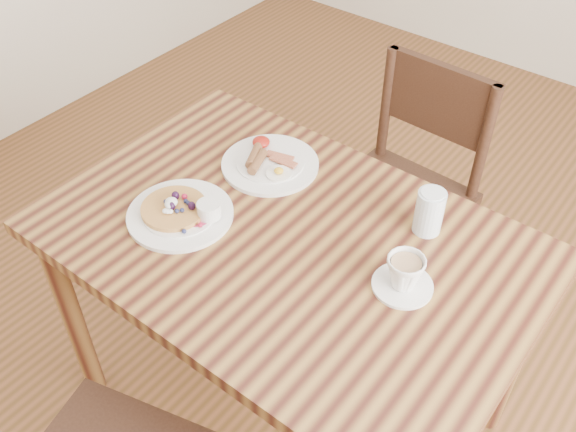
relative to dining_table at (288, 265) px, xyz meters
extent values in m
plane|color=#583919|center=(0.00, 0.00, -0.65)|extent=(5.00, 5.00, 0.00)
cube|color=olive|center=(0.00, 0.00, 0.08)|extent=(1.20, 0.80, 0.04)
cylinder|color=olive|center=(-0.54, -0.34, -0.30)|extent=(0.06, 0.06, 0.71)
cylinder|color=olive|center=(0.54, 0.34, -0.30)|extent=(0.06, 0.06, 0.71)
cylinder|color=olive|center=(-0.54, 0.34, -0.30)|extent=(0.06, 0.06, 0.71)
cube|color=#351F13|center=(-0.01, 0.58, -0.20)|extent=(0.43, 0.43, 0.04)
cylinder|color=#351F13|center=(-0.19, 0.41, -0.44)|extent=(0.04, 0.04, 0.43)
cylinder|color=#351F13|center=(0.17, 0.40, -0.44)|extent=(0.04, 0.04, 0.43)
cylinder|color=#351F13|center=(-0.18, 0.77, -0.44)|extent=(0.04, 0.04, 0.43)
cylinder|color=#351F13|center=(0.18, 0.75, -0.44)|extent=(0.04, 0.04, 0.43)
cylinder|color=#351F13|center=(0.18, 0.75, 0.01)|extent=(0.04, 0.04, 0.43)
cylinder|color=#351F13|center=(-0.18, 0.77, 0.01)|extent=(0.04, 0.04, 0.43)
cube|color=#351F13|center=(0.00, 0.77, 0.11)|extent=(0.38, 0.04, 0.24)
cylinder|color=white|center=(-0.26, -0.11, 0.10)|extent=(0.27, 0.27, 0.01)
cylinder|color=white|center=(-0.26, -0.11, 0.11)|extent=(0.19, 0.19, 0.01)
cylinder|color=#B22D59|center=(-0.21, -0.10, 0.12)|extent=(0.07, 0.07, 0.00)
cylinder|color=#C68C47|center=(-0.28, -0.11, 0.12)|extent=(0.17, 0.17, 0.01)
ellipsoid|color=white|center=(-0.28, -0.12, 0.14)|extent=(0.03, 0.03, 0.02)
ellipsoid|color=white|center=(-0.27, -0.14, 0.13)|extent=(0.02, 0.02, 0.01)
cylinder|color=white|center=(-0.19, -0.07, 0.13)|extent=(0.06, 0.06, 0.04)
cylinder|color=#591E07|center=(-0.19, -0.07, 0.15)|extent=(0.05, 0.05, 0.00)
sphere|color=black|center=(-0.25, -0.10, 0.14)|extent=(0.02, 0.02, 0.02)
sphere|color=#1E234C|center=(-0.25, -0.08, 0.13)|extent=(0.01, 0.01, 0.01)
sphere|color=#1E234C|center=(-0.26, -0.06, 0.13)|extent=(0.01, 0.01, 0.01)
sphere|color=#B21938|center=(-0.28, -0.08, 0.13)|extent=(0.02, 0.02, 0.02)
sphere|color=black|center=(-0.29, -0.09, 0.14)|extent=(0.02, 0.02, 0.02)
sphere|color=#1E234C|center=(-0.30, -0.11, 0.13)|extent=(0.01, 0.01, 0.01)
sphere|color=black|center=(-0.28, -0.12, 0.14)|extent=(0.02, 0.02, 0.02)
sphere|color=#1E234C|center=(-0.26, -0.13, 0.13)|extent=(0.01, 0.01, 0.01)
sphere|color=#1E234C|center=(-0.24, -0.12, 0.13)|extent=(0.01, 0.01, 0.01)
sphere|color=#1E234C|center=(-0.20, -0.15, 0.12)|extent=(0.01, 0.01, 0.01)
sphere|color=#B21938|center=(-0.18, -0.12, 0.12)|extent=(0.01, 0.01, 0.01)
sphere|color=black|center=(-0.19, -0.08, 0.12)|extent=(0.02, 0.02, 0.02)
sphere|color=#1E234C|center=(-0.21, -0.05, 0.12)|extent=(0.01, 0.01, 0.01)
cylinder|color=white|center=(-0.21, 0.19, 0.10)|extent=(0.27, 0.27, 0.01)
cylinder|color=white|center=(-0.21, 0.19, 0.11)|extent=(0.19, 0.19, 0.01)
cylinder|color=brown|center=(-0.25, 0.17, 0.13)|extent=(0.06, 0.10, 0.03)
cylinder|color=brown|center=(-0.23, 0.16, 0.13)|extent=(0.06, 0.10, 0.03)
cube|color=maroon|center=(-0.20, 0.22, 0.12)|extent=(0.08, 0.04, 0.01)
cube|color=maroon|center=(-0.18, 0.21, 0.12)|extent=(0.08, 0.03, 0.01)
cylinder|color=white|center=(-0.16, 0.16, 0.12)|extent=(0.07, 0.07, 0.00)
ellipsoid|color=yellow|center=(-0.16, 0.16, 0.13)|extent=(0.03, 0.03, 0.01)
ellipsoid|color=#A5190F|center=(-0.28, 0.23, 0.13)|extent=(0.05, 0.05, 0.03)
cylinder|color=white|center=(0.30, 0.03, 0.10)|extent=(0.14, 0.14, 0.01)
imported|color=white|center=(0.30, 0.03, 0.15)|extent=(0.11, 0.11, 0.08)
cylinder|color=tan|center=(0.30, 0.03, 0.18)|extent=(0.07, 0.07, 0.00)
cylinder|color=silver|center=(0.25, 0.23, 0.16)|extent=(0.07, 0.07, 0.12)
camera|label=1|loc=(0.69, -0.88, 1.20)|focal=40.00mm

